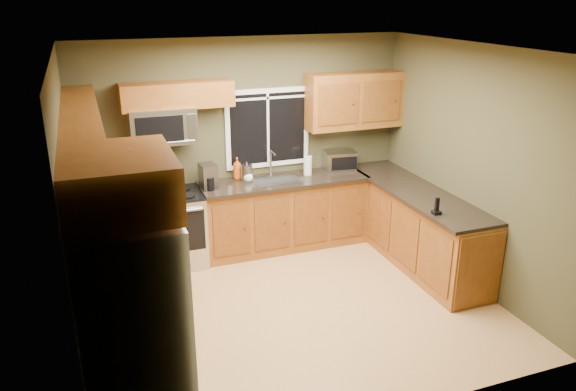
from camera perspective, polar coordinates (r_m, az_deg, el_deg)
floor at (r=6.18m, az=0.70°, el=-11.18°), size 4.20×4.20×0.00m
ceiling at (r=5.31m, az=0.83°, el=14.59°), size 4.20×4.20×0.00m
back_wall at (r=7.24m, az=-4.36°, el=5.13°), size 4.20×0.00×4.20m
front_wall at (r=4.11m, az=9.84°, el=-7.11°), size 4.20×0.00×4.20m
left_wall at (r=5.28m, az=-21.07°, el=-1.94°), size 0.00×3.60×3.60m
right_wall at (r=6.62m, az=18.02°, el=2.76°), size 0.00×3.60×3.60m
window at (r=7.26m, az=-2.07°, el=6.87°), size 1.12×0.03×1.02m
base_cabinets_left at (r=6.07m, az=-17.20°, el=-7.92°), size 0.60×2.65×0.90m
countertop_left at (r=5.88m, az=-17.43°, el=-3.83°), size 0.65×2.65×0.04m
base_cabinets_back at (r=7.37m, az=-0.43°, el=-1.90°), size 2.17×0.60×0.90m
countertop_back at (r=7.19m, az=-0.37°, el=1.50°), size 2.17×0.65×0.04m
base_cabinets_peninsula at (r=7.16m, az=12.73°, el=-3.11°), size 0.60×2.52×0.90m
countertop_peninsula at (r=6.99m, az=12.81°, el=0.43°), size 0.65×2.50×0.04m
upper_cabinets_left at (r=5.58m, az=-20.06°, el=4.86°), size 0.33×2.65×0.72m
upper_cabinets_back_left at (r=6.75m, az=-11.18°, el=9.99°), size 1.30×0.33×0.30m
upper_cabinets_back_right at (r=7.50m, az=6.75°, el=9.56°), size 1.30×0.33×0.72m
upper_cabinet_over_fridge at (r=3.82m, az=-16.86°, el=1.27°), size 0.72×0.90×0.38m
refrigerator at (r=4.31m, az=-15.32°, el=-13.10°), size 0.74×0.90×1.80m
range at (r=7.02m, az=-11.69°, el=-3.36°), size 0.76×0.69×0.94m
microwave at (r=6.76m, az=-12.62°, el=6.95°), size 0.76×0.41×0.42m
sink at (r=7.16m, az=-1.29°, el=1.69°), size 0.60×0.42×0.36m
toaster_oven at (r=7.58m, az=5.24°, el=3.57°), size 0.44×0.37×0.25m
coffee_maker at (r=6.88m, az=-8.10°, el=1.86°), size 0.21×0.27×0.31m
kettle at (r=7.11m, az=-4.22°, el=2.42°), size 0.15×0.15×0.26m
paper_towel_roll at (r=7.34m, az=2.02°, el=3.06°), size 0.13×0.13×0.27m
soap_bottle_a at (r=7.19m, az=-5.17°, el=2.76°), size 0.14×0.14×0.28m
soap_bottle_c at (r=7.09m, az=-4.08°, el=2.05°), size 0.17×0.17×0.16m
cordless_phone at (r=6.25m, az=14.86°, el=-1.36°), size 0.09×0.09×0.19m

